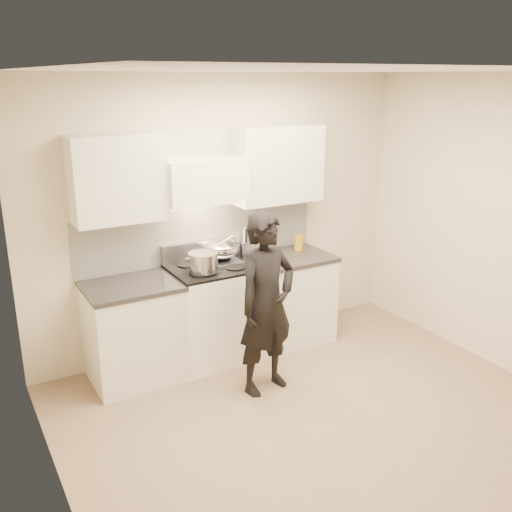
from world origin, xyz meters
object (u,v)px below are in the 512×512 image
at_px(utensil_crock, 245,248).
at_px(person, 266,304).
at_px(stove, 212,313).
at_px(counter_right, 284,298).
at_px(wok, 221,249).

bearing_deg(utensil_crock, person, -107.93).
xyz_separation_m(stove, person, (0.16, -0.75, 0.33)).
xyz_separation_m(counter_right, person, (-0.67, -0.75, 0.34)).
bearing_deg(person, counter_right, 37.89).
height_order(counter_right, utensil_crock, utensil_crock).
height_order(counter_right, person, person).
relative_size(counter_right, wok, 2.04).
bearing_deg(utensil_crock, counter_right, -24.37).
distance_m(stove, person, 0.84).
xyz_separation_m(wok, person, (-0.01, -0.90, -0.26)).
relative_size(counter_right, person, 0.57).
distance_m(wok, utensil_crock, 0.29).
height_order(wok, person, person).
bearing_deg(person, wok, 78.56).
bearing_deg(utensil_crock, stove, -159.99).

